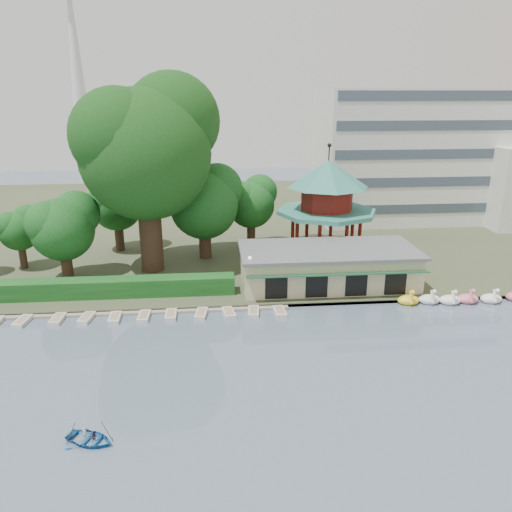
{
  "coord_description": "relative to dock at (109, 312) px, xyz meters",
  "views": [
    {
      "loc": [
        -2.11,
        -26.97,
        19.87
      ],
      "look_at": [
        2.0,
        18.0,
        5.0
      ],
      "focal_mm": 35.0,
      "sensor_mm": 36.0,
      "label": 1
    }
  ],
  "objects": [
    {
      "name": "ground_plane",
      "position": [
        12.0,
        -17.2,
        -0.12
      ],
      "size": [
        220.0,
        220.0,
        0.0
      ],
      "primitive_type": "plane",
      "color": "slate",
      "rests_on": "ground"
    },
    {
      "name": "shore",
      "position": [
        12.0,
        34.8,
        0.08
      ],
      "size": [
        220.0,
        70.0,
        0.4
      ],
      "primitive_type": "cube",
      "color": "#424930",
      "rests_on": "ground"
    },
    {
      "name": "embankment",
      "position": [
        12.0,
        0.1,
        0.03
      ],
      "size": [
        220.0,
        0.6,
        0.3
      ],
      "primitive_type": "cube",
      "color": "gray",
      "rests_on": "ground"
    },
    {
      "name": "dock",
      "position": [
        0.0,
        0.0,
        0.0
      ],
      "size": [
        34.0,
        1.6,
        0.24
      ],
      "primitive_type": "cube",
      "color": "gray",
      "rests_on": "ground"
    },
    {
      "name": "boathouse",
      "position": [
        22.0,
        4.77,
        2.25
      ],
      "size": [
        18.6,
        9.39,
        3.9
      ],
      "color": "#C3BA8E",
      "rests_on": "shore"
    },
    {
      "name": "pavilion",
      "position": [
        24.0,
        14.8,
        7.36
      ],
      "size": [
        12.4,
        12.4,
        13.5
      ],
      "color": "#C3BA8E",
      "rests_on": "shore"
    },
    {
      "name": "office_building",
      "position": [
        44.67,
        31.8,
        9.61
      ],
      "size": [
        38.0,
        18.0,
        20.0
      ],
      "color": "silver",
      "rests_on": "shore"
    },
    {
      "name": "broadcast_tower",
      "position": [
        -30.0,
        122.8,
        33.86
      ],
      "size": [
        8.0,
        8.0,
        96.0
      ],
      "color": "silver",
      "rests_on": "ground"
    },
    {
      "name": "hedge",
      "position": [
        -3.0,
        3.3,
        1.18
      ],
      "size": [
        30.0,
        2.0,
        1.8
      ],
      "primitive_type": "cube",
      "color": "#19541C",
      "rests_on": "shore"
    },
    {
      "name": "lamp_post",
      "position": [
        13.5,
        1.8,
        3.22
      ],
      "size": [
        0.36,
        0.36,
        4.28
      ],
      "color": "black",
      "rests_on": "shore"
    },
    {
      "name": "big_tree",
      "position": [
        3.19,
        11.03,
        14.48
      ],
      "size": [
        15.56,
        14.5,
        21.78
      ],
      "color": "#3A281C",
      "rests_on": "shore"
    },
    {
      "name": "small_trees",
      "position": [
        1.85,
        14.45,
        6.66
      ],
      "size": [
        39.12,
        16.69,
        11.41
      ],
      "color": "#3A281C",
      "rests_on": "shore"
    },
    {
      "name": "swan_boats",
      "position": [
        35.45,
        -0.65,
        0.28
      ],
      "size": [
        15.65,
        2.17,
        1.92
      ],
      "color": "yellow",
      "rests_on": "ground"
    },
    {
      "name": "moored_rowboats",
      "position": [
        0.66,
        -1.41,
        0.06
      ],
      "size": [
        32.27,
        2.65,
        0.36
      ],
      "color": "beige",
      "rests_on": "ground"
    },
    {
      "name": "rowboat_with_passengers",
      "position": [
        2.27,
        -18.61,
        0.31
      ],
      "size": [
        5.0,
        4.38,
        2.01
      ],
      "color": "#175BA1",
      "rests_on": "ground"
    }
  ]
}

